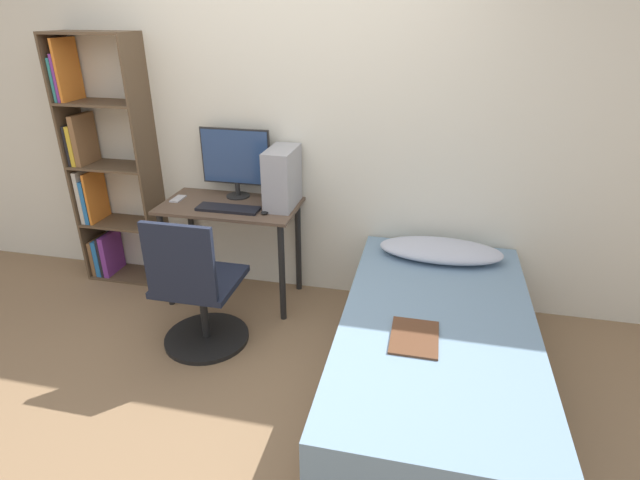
{
  "coord_description": "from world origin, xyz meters",
  "views": [
    {
      "loc": [
        1.01,
        -1.91,
        2.02
      ],
      "look_at": [
        0.41,
        0.74,
        0.75
      ],
      "focal_mm": 28.0,
      "sensor_mm": 36.0,
      "label": 1
    }
  ],
  "objects_px": {
    "monitor": "(236,160)",
    "keyboard": "(228,209)",
    "bookshelf": "(102,175)",
    "pc_tower": "(282,178)",
    "office_chair": "(198,298)",
    "bed": "(434,356)"
  },
  "relations": [
    {
      "from": "bed",
      "to": "monitor",
      "type": "relative_size",
      "value": 3.91
    },
    {
      "from": "bookshelf",
      "to": "keyboard",
      "type": "distance_m",
      "value": 1.14
    },
    {
      "from": "office_chair",
      "to": "pc_tower",
      "type": "height_order",
      "value": "pc_tower"
    },
    {
      "from": "bed",
      "to": "pc_tower",
      "type": "distance_m",
      "value": 1.54
    },
    {
      "from": "monitor",
      "to": "keyboard",
      "type": "bearing_deg",
      "value": -83.17
    },
    {
      "from": "office_chair",
      "to": "keyboard",
      "type": "distance_m",
      "value": 0.67
    },
    {
      "from": "bookshelf",
      "to": "keyboard",
      "type": "height_order",
      "value": "bookshelf"
    },
    {
      "from": "bookshelf",
      "to": "bed",
      "type": "bearing_deg",
      "value": -18.58
    },
    {
      "from": "bookshelf",
      "to": "monitor",
      "type": "height_order",
      "value": "bookshelf"
    },
    {
      "from": "bed",
      "to": "bookshelf",
      "type": "bearing_deg",
      "value": 161.42
    },
    {
      "from": "office_chair",
      "to": "monitor",
      "type": "xyz_separation_m",
      "value": [
        -0.01,
        0.8,
        0.68
      ]
    },
    {
      "from": "office_chair",
      "to": "keyboard",
      "type": "xyz_separation_m",
      "value": [
        0.02,
        0.52,
        0.41
      ]
    },
    {
      "from": "bookshelf",
      "to": "pc_tower",
      "type": "height_order",
      "value": "bookshelf"
    },
    {
      "from": "office_chair",
      "to": "pc_tower",
      "type": "xyz_separation_m",
      "value": [
        0.37,
        0.69,
        0.6
      ]
    },
    {
      "from": "bookshelf",
      "to": "keyboard",
      "type": "relative_size",
      "value": 4.3
    },
    {
      "from": "monitor",
      "to": "pc_tower",
      "type": "height_order",
      "value": "monitor"
    },
    {
      "from": "keyboard",
      "to": "pc_tower",
      "type": "distance_m",
      "value": 0.43
    },
    {
      "from": "bookshelf",
      "to": "bed",
      "type": "xyz_separation_m",
      "value": [
        2.56,
        -0.86,
        -0.61
      ]
    },
    {
      "from": "office_chair",
      "to": "pc_tower",
      "type": "relative_size",
      "value": 2.29
    },
    {
      "from": "office_chair",
      "to": "pc_tower",
      "type": "distance_m",
      "value": 0.99
    },
    {
      "from": "bookshelf",
      "to": "monitor",
      "type": "distance_m",
      "value": 1.1
    },
    {
      "from": "monitor",
      "to": "keyboard",
      "type": "xyz_separation_m",
      "value": [
        0.03,
        -0.27,
        -0.27
      ]
    }
  ]
}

